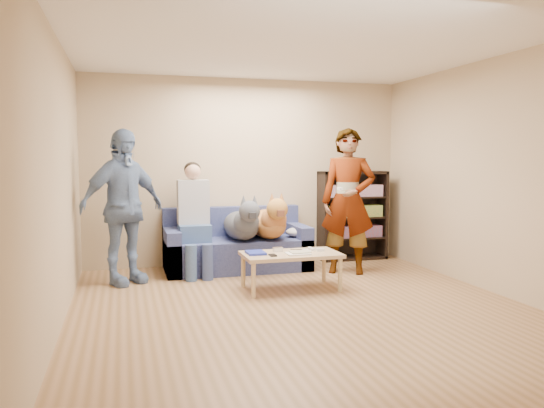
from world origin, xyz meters
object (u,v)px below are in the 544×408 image
object	(u,v)px
sofa	(236,248)
bookshelf	(352,213)
camera_silver	(278,249)
notebook_blue	(256,253)
person_standing_left	(123,207)
dog_tan	(269,222)
dog_gray	(243,223)
person_seated	(194,214)
coffee_table	(291,257)
person_standing_right	(348,201)

from	to	relation	value
sofa	bookshelf	size ratio (longest dim) A/B	1.46
camera_silver	notebook_blue	bearing A→B (deg)	-165.96
person_standing_left	dog_tan	distance (m)	1.90
sofa	dog_tan	size ratio (longest dim) A/B	1.61
sofa	dog_gray	xyz separation A→B (m)	(0.04, -0.25, 0.37)
person_seated	coffee_table	size ratio (longest dim) A/B	1.34
person_standing_right	sofa	world-z (taller)	person_standing_right
bookshelf	coffee_table	bearing A→B (deg)	-133.72
camera_silver	bookshelf	distance (m)	2.08
sofa	coffee_table	distance (m)	1.32
person_standing_right	coffee_table	bearing A→B (deg)	-120.26
person_standing_left	notebook_blue	bearing A→B (deg)	-59.49
person_standing_left	dog_gray	xyz separation A→B (m)	(1.50, 0.21, -0.27)
notebook_blue	bookshelf	world-z (taller)	bookshelf
person_seated	coffee_table	world-z (taller)	person_seated
camera_silver	person_seated	bearing A→B (deg)	129.12
person_seated	dog_tan	size ratio (longest dim) A/B	1.24
dog_gray	dog_tan	size ratio (longest dim) A/B	1.07
person_standing_left	person_seated	xyz separation A→B (m)	(0.89, 0.33, -0.15)
coffee_table	bookshelf	size ratio (longest dim) A/B	0.85
coffee_table	bookshelf	xyz separation A→B (m)	(1.43, 1.49, 0.31)
sofa	dog_gray	world-z (taller)	dog_gray
dog_gray	coffee_table	xyz separation A→B (m)	(0.34, -1.01, -0.27)
sofa	person_seated	bearing A→B (deg)	-167.56
sofa	person_standing_left	bearing A→B (deg)	-162.57
notebook_blue	bookshelf	distance (m)	2.34
person_standing_right	camera_silver	distance (m)	1.32
coffee_table	person_standing_left	bearing A→B (deg)	156.34
person_seated	coffee_table	bearing A→B (deg)	-50.20
camera_silver	dog_tan	world-z (taller)	dog_tan
person_standing_left	bookshelf	bearing A→B (deg)	-19.77
dog_gray	person_standing_left	bearing A→B (deg)	-171.92
person_standing_right	camera_silver	world-z (taller)	person_standing_right
dog_tan	bookshelf	bearing A→B (deg)	18.08
person_standing_right	sofa	xyz separation A→B (m)	(-1.35, 0.62, -0.66)
person_standing_right	notebook_blue	xyz separation A→B (m)	(-1.38, -0.59, -0.51)
person_standing_left	person_seated	world-z (taller)	person_standing_left
sofa	notebook_blue	bearing A→B (deg)	-91.38
sofa	person_seated	xyz separation A→B (m)	(-0.57, -0.13, 0.49)
person_seated	sofa	bearing A→B (deg)	12.44
sofa	person_seated	distance (m)	0.77
person_seated	bookshelf	world-z (taller)	person_seated
dog_gray	dog_tan	distance (m)	0.37
coffee_table	person_standing_right	bearing A→B (deg)	33.23
person_seated	dog_tan	bearing A→B (deg)	-5.54
dog_tan	notebook_blue	bearing A→B (deg)	-113.72
person_standing_right	camera_silver	bearing A→B (deg)	-128.10
sofa	dog_tan	distance (m)	0.59
person_standing_right	bookshelf	bearing A→B (deg)	88.77
camera_silver	dog_gray	xyz separation A→B (m)	(-0.22, 0.89, 0.20)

